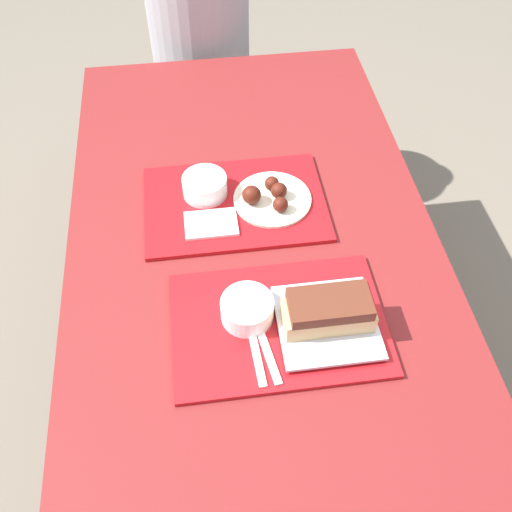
# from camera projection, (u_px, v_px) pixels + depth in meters

# --- Properties ---
(ground_plane) EXTENTS (12.00, 12.00, 0.00)m
(ground_plane) POSITION_uv_depth(u_px,v_px,m) (257.00, 399.00, 1.90)
(ground_plane) COLOR #706656
(picnic_table) EXTENTS (0.89, 1.73, 0.74)m
(picnic_table) POSITION_uv_depth(u_px,v_px,m) (257.00, 282.00, 1.40)
(picnic_table) COLOR maroon
(picnic_table) RESTS_ON ground_plane
(picnic_bench_far) EXTENTS (0.85, 0.28, 0.46)m
(picnic_bench_far) POSITION_uv_depth(u_px,v_px,m) (221.00, 107.00, 2.29)
(picnic_bench_far) COLOR maroon
(picnic_bench_far) RESTS_ON ground_plane
(tray_near) EXTENTS (0.45, 0.31, 0.01)m
(tray_near) POSITION_uv_depth(u_px,v_px,m) (279.00, 324.00, 1.21)
(tray_near) COLOR #B21419
(tray_near) RESTS_ON picnic_table
(tray_far) EXTENTS (0.45, 0.31, 0.01)m
(tray_far) POSITION_uv_depth(u_px,v_px,m) (235.00, 204.00, 1.44)
(tray_far) COLOR #B21419
(tray_far) RESTS_ON picnic_table
(bowl_coleslaw_near) EXTENTS (0.11, 0.11, 0.05)m
(bowl_coleslaw_near) POSITION_uv_depth(u_px,v_px,m) (247.00, 308.00, 1.19)
(bowl_coleslaw_near) COLOR white
(bowl_coleslaw_near) RESTS_ON tray_near
(brisket_sandwich_plate) EXTENTS (0.21, 0.21, 0.09)m
(brisket_sandwich_plate) POSITION_uv_depth(u_px,v_px,m) (328.00, 315.00, 1.17)
(brisket_sandwich_plate) COLOR beige
(brisket_sandwich_plate) RESTS_ON tray_near
(plastic_fork_near) EXTENTS (0.02, 0.17, 0.00)m
(plastic_fork_near) POSITION_uv_depth(u_px,v_px,m) (255.00, 350.00, 1.16)
(plastic_fork_near) COLOR white
(plastic_fork_near) RESTS_ON tray_near
(plastic_knife_near) EXTENTS (0.04, 0.17, 0.00)m
(plastic_knife_near) POSITION_uv_depth(u_px,v_px,m) (266.00, 348.00, 1.16)
(plastic_knife_near) COLOR white
(plastic_knife_near) RESTS_ON tray_near
(condiment_packet) EXTENTS (0.04, 0.03, 0.01)m
(condiment_packet) POSITION_uv_depth(u_px,v_px,m) (264.00, 296.00, 1.25)
(condiment_packet) COLOR #3F3F47
(condiment_packet) RESTS_ON tray_near
(bowl_coleslaw_far) EXTENTS (0.11, 0.11, 0.05)m
(bowl_coleslaw_far) POSITION_uv_depth(u_px,v_px,m) (205.00, 185.00, 1.43)
(bowl_coleslaw_far) COLOR white
(bowl_coleslaw_far) RESTS_ON tray_far
(wings_plate_far) EXTENTS (0.20, 0.20, 0.06)m
(wings_plate_far) POSITION_uv_depth(u_px,v_px,m) (270.00, 197.00, 1.42)
(wings_plate_far) COLOR beige
(wings_plate_far) RESTS_ON tray_far
(napkin_far) EXTENTS (0.13, 0.09, 0.01)m
(napkin_far) POSITION_uv_depth(u_px,v_px,m) (211.00, 224.00, 1.38)
(napkin_far) COLOR white
(napkin_far) RESTS_ON tray_far
(person_seated_across) EXTENTS (0.35, 0.35, 0.74)m
(person_seated_across) POSITION_uv_depth(u_px,v_px,m) (198.00, 18.00, 1.99)
(person_seated_across) COLOR #9E9EA3
(person_seated_across) RESTS_ON picnic_bench_far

